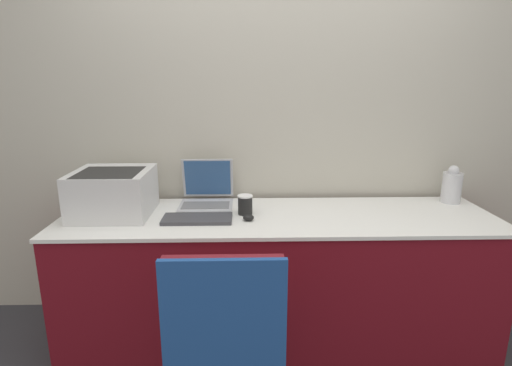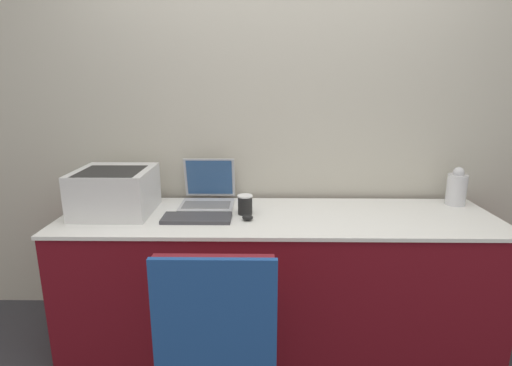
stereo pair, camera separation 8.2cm
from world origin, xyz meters
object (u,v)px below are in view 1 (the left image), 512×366
laptop_left (207,195)px  metal_pitcher (452,186)px  printer (113,191)px  mouse (248,218)px  coffee_cup (245,205)px  chair (226,325)px  external_keyboard (197,219)px

laptop_left → metal_pitcher: size_ratio=1.39×
printer → mouse: (0.76, -0.13, -0.12)m
coffee_cup → metal_pitcher: (1.28, 0.20, 0.05)m
chair → printer: bearing=129.9°
coffee_cup → chair: 0.82m
coffee_cup → external_keyboard: bearing=-158.3°
printer → laptop_left: bearing=18.1°
metal_pitcher → chair: bearing=-144.3°
printer → laptop_left: (0.51, 0.17, -0.08)m
coffee_cup → mouse: 0.12m
printer → external_keyboard: (0.48, -0.12, -0.13)m
coffee_cup → metal_pitcher: size_ratio=0.47×
laptop_left → external_keyboard: 0.29m
printer → external_keyboard: printer is taller
external_keyboard → mouse: bearing=-1.7°
external_keyboard → coffee_cup: 0.28m
mouse → metal_pitcher: (1.27, 0.31, 0.09)m
external_keyboard → chair: bearing=-74.8°
external_keyboard → mouse: 0.28m
coffee_cup → mouse: (0.02, -0.11, -0.04)m
external_keyboard → chair: 0.73m
printer → metal_pitcher: (2.03, 0.18, -0.03)m
laptop_left → chair: size_ratio=0.35×
external_keyboard → mouse: size_ratio=6.20×
mouse → chair: 0.71m
laptop_left → mouse: 0.39m
laptop_left → mouse: size_ratio=5.38×
metal_pitcher → mouse: bearing=-166.3°
printer → chair: bearing=-50.1°
laptop_left → external_keyboard: laptop_left is taller
external_keyboard → coffee_cup: coffee_cup is taller
coffee_cup → metal_pitcher: metal_pitcher is taller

